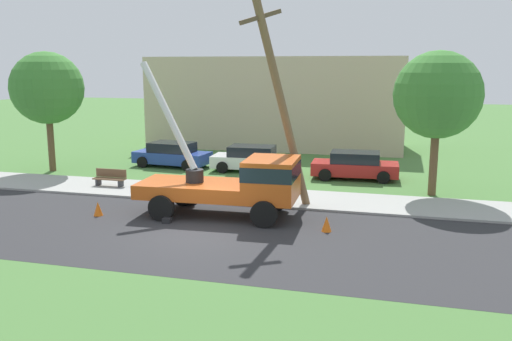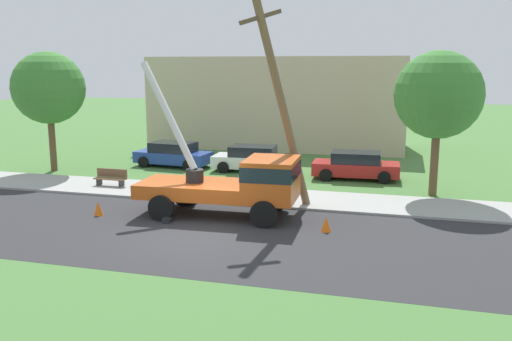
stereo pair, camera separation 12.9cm
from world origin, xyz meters
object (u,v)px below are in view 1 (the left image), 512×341
at_px(parked_sedan_red, 355,165).
at_px(park_bench, 110,178).
at_px(roadside_tree_near, 47,88).
at_px(utility_truck, 239,181).
at_px(leaning_utility_pole, 281,100).
at_px(parked_sedan_white, 252,159).
at_px(parked_sedan_blue, 172,154).
at_px(traffic_cone_behind, 98,209).
at_px(roadside_tree_far, 438,95).
at_px(traffic_cone_ahead, 327,224).

xyz_separation_m(parked_sedan_red, park_bench, (-11.21, -5.17, -0.25)).
bearing_deg(roadside_tree_near, parked_sedan_red, 7.46).
height_order(utility_truck, park_bench, utility_truck).
distance_m(leaning_utility_pole, parked_sedan_white, 9.15).
bearing_deg(parked_sedan_blue, parked_sedan_red, -4.39).
distance_m(traffic_cone_behind, roadside_tree_near, 11.44).
xyz_separation_m(utility_truck, parked_sedan_red, (3.74, 8.43, -0.70)).
bearing_deg(parked_sedan_red, traffic_cone_behind, -133.12).
bearing_deg(park_bench, roadside_tree_far, 9.38).
distance_m(utility_truck, traffic_cone_ahead, 3.89).
xyz_separation_m(leaning_utility_pole, roadside_tree_near, (-14.12, 4.87, 0.11)).
relative_size(parked_sedan_white, roadside_tree_near, 0.68).
height_order(traffic_cone_behind, parked_sedan_red, parked_sedan_red).
bearing_deg(parked_sedan_red, parked_sedan_white, 173.72).
relative_size(leaning_utility_pole, roadside_tree_far, 1.35).
height_order(traffic_cone_behind, roadside_tree_near, roadside_tree_near).
bearing_deg(leaning_utility_pole, parked_sedan_blue, 136.21).
bearing_deg(parked_sedan_white, utility_truck, -77.69).
height_order(traffic_cone_ahead, traffic_cone_behind, same).
bearing_deg(traffic_cone_ahead, roadside_tree_far, 60.22).
distance_m(parked_sedan_blue, park_bench, 6.02).
relative_size(traffic_cone_ahead, traffic_cone_behind, 1.00).
distance_m(traffic_cone_behind, roadside_tree_far, 15.24).
bearing_deg(parked_sedan_blue, traffic_cone_ahead, -44.66).
height_order(traffic_cone_behind, roadside_tree_far, roadside_tree_far).
height_order(traffic_cone_ahead, roadside_tree_near, roadside_tree_near).
height_order(parked_sedan_white, roadside_tree_near, roadside_tree_near).
bearing_deg(park_bench, utility_truck, -23.56).
xyz_separation_m(leaning_utility_pole, parked_sedan_blue, (-8.18, 7.84, -3.76)).
bearing_deg(utility_truck, parked_sedan_white, 102.31).
distance_m(parked_sedan_white, roadside_tree_near, 11.82).
bearing_deg(parked_sedan_blue, roadside_tree_near, -153.37).
xyz_separation_m(traffic_cone_ahead, parked_sedan_blue, (-10.42, 10.30, 0.43)).
bearing_deg(roadside_tree_far, park_bench, -170.62).
bearing_deg(leaning_utility_pole, traffic_cone_ahead, -47.61).
bearing_deg(parked_sedan_blue, leaning_utility_pole, -43.79).
distance_m(parked_sedan_red, park_bench, 12.35).
distance_m(traffic_cone_behind, park_bench, 5.03).
xyz_separation_m(leaning_utility_pole, traffic_cone_ahead, (2.24, -2.46, -4.19)).
bearing_deg(parked_sedan_blue, parked_sedan_white, -2.16).
xyz_separation_m(parked_sedan_white, roadside_tree_near, (-10.81, -2.79, 3.87)).
bearing_deg(traffic_cone_behind, leaning_utility_pole, 21.99).
bearing_deg(traffic_cone_behind, parked_sedan_white, 71.82).
bearing_deg(park_bench, leaning_utility_pole, -11.93).
height_order(traffic_cone_ahead, roadside_tree_far, roadside_tree_far).
relative_size(traffic_cone_behind, parked_sedan_white, 0.13).
bearing_deg(traffic_cone_behind, park_bench, 114.55).
height_order(leaning_utility_pole, parked_sedan_red, leaning_utility_pole).
bearing_deg(traffic_cone_ahead, leaning_utility_pole, 132.39).
bearing_deg(roadside_tree_far, traffic_cone_ahead, -119.78).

